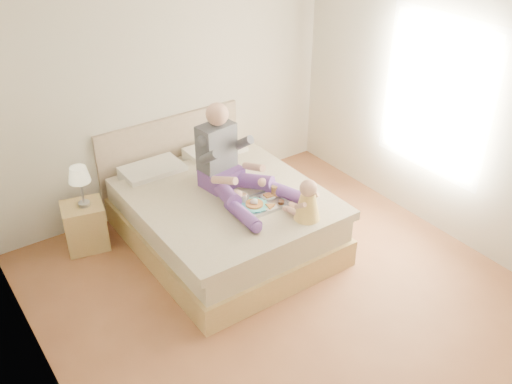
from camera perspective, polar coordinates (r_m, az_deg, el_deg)
room at (r=4.46m, az=3.99°, el=4.84°), size 4.02×4.22×2.71m
bed at (r=5.78m, az=-3.71°, el=-2.04°), size 1.70×2.18×1.00m
nightstand at (r=5.95m, az=-16.71°, el=-3.27°), size 0.47×0.43×0.49m
lamp at (r=5.65m, az=-17.27°, el=1.47°), size 0.21×0.21×0.42m
adult at (r=5.46m, az=-2.63°, el=2.58°), size 0.74×1.11×0.89m
tray at (r=5.34m, az=0.62°, el=-0.98°), size 0.43×0.35×0.12m
baby at (r=5.10m, az=5.09°, el=-1.08°), size 0.27×0.36×0.39m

